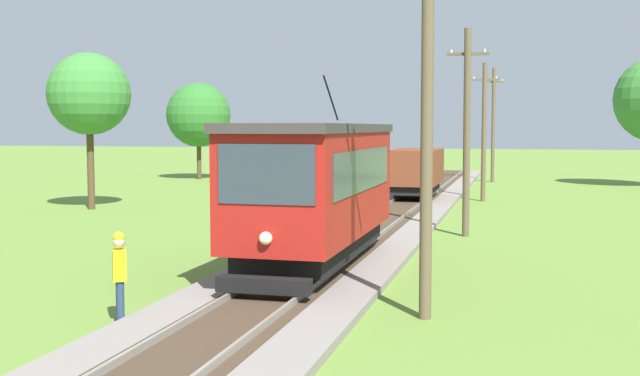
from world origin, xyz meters
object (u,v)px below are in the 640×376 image
object	(u,v)px
utility_pole_near_tram	(427,124)
tree_right_near	(89,94)
tree_left_near	(199,115)
red_tram	(316,187)
freight_car	(415,171)
utility_pole_far	(484,131)
gravel_pile	(356,185)
utility_pole_distant	(493,124)
track_worker	(120,274)
utility_pole_mid	(467,131)

from	to	relation	value
utility_pole_near_tram	tree_right_near	distance (m)	23.64
utility_pole_near_tram	tree_left_near	distance (m)	41.72
utility_pole_near_tram	tree_right_near	world-z (taller)	utility_pole_near_tram
tree_right_near	tree_left_near	bearing A→B (deg)	99.68
tree_left_near	tree_right_near	world-z (taller)	tree_right_near
red_tram	tree_left_near	bearing A→B (deg)	118.17
freight_car	red_tram	bearing A→B (deg)	-89.99
utility_pole_far	gravel_pile	size ratio (longest dim) A/B	3.04
utility_pole_near_tram	gravel_pile	xyz separation A→B (m)	(-6.94, 26.43, -3.26)
utility_pole_near_tram	utility_pole_distant	size ratio (longest dim) A/B	0.96
red_tram	track_worker	world-z (taller)	red_tram
utility_pole_mid	tree_right_near	size ratio (longest dim) A/B	0.99
freight_car	utility_pole_far	bearing A→B (deg)	19.78
tree_left_near	utility_pole_mid	bearing A→B (deg)	-50.34
freight_car	tree_left_near	xyz separation A→B (m)	(-17.21, 12.88, 3.04)
freight_car	track_worker	world-z (taller)	freight_car
utility_pole_near_tram	freight_car	bearing A→B (deg)	98.03
utility_pole_mid	tree_right_near	world-z (taller)	tree_right_near
freight_car	utility_pole_mid	xyz separation A→B (m)	(3.31, -11.87, 2.05)
red_tram	utility_pole_far	distance (m)	20.77
track_worker	utility_pole_near_tram	bearing A→B (deg)	-13.06
utility_pole_distant	gravel_pile	size ratio (longest dim) A/B	3.37
red_tram	utility_pole_distant	bearing A→B (deg)	84.49
utility_pole_far	tree_right_near	xyz separation A→B (m)	(-17.10, -8.36, 1.64)
gravel_pile	utility_pole_distant	bearing A→B (deg)	59.86
tree_right_near	track_worker	bearing A→B (deg)	-57.51
utility_pole_far	tree_left_near	world-z (taller)	utility_pole_far
freight_car	tree_right_near	xyz separation A→B (m)	(-13.79, -7.17, 3.65)
gravel_pile	tree_right_near	size ratio (longest dim) A/B	0.32
red_tram	gravel_pile	bearing A→B (deg)	99.27
utility_pole_mid	tree_left_near	distance (m)	32.16
freight_car	utility_pole_distant	xyz separation A→B (m)	(3.31, 14.95, 2.38)
utility_pole_near_tram	tree_left_near	xyz separation A→B (m)	(-20.52, 36.31, 0.80)
red_tram	utility_pole_distant	xyz separation A→B (m)	(3.30, 34.22, 1.75)
utility_pole_near_tram	red_tram	bearing A→B (deg)	128.42
track_worker	red_tram	bearing A→B (deg)	37.80
red_tram	utility_pole_mid	bearing A→B (deg)	65.95
freight_car	tree_right_near	distance (m)	15.97
gravel_pile	utility_pole_far	bearing A→B (deg)	-14.62
tree_right_near	red_tram	bearing A→B (deg)	-41.26
track_worker	utility_pole_distant	bearing A→B (deg)	50.05
freight_car	tree_left_near	world-z (taller)	tree_left_near
utility_pole_distant	gravel_pile	bearing A→B (deg)	-120.14
gravel_pile	track_worker	distance (m)	28.38
utility_pole_distant	track_worker	distance (m)	40.78
utility_pole_distant	tree_right_near	xyz separation A→B (m)	(-17.10, -22.12, 1.26)
track_worker	tree_right_near	distance (m)	21.96
freight_car	utility_pole_mid	bearing A→B (deg)	-74.44
utility_pole_far	utility_pole_near_tram	bearing A→B (deg)	-90.00
utility_pole_mid	red_tram	bearing A→B (deg)	-114.05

